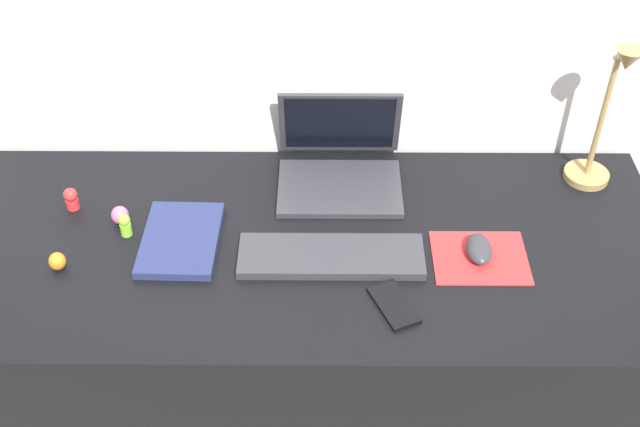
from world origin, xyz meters
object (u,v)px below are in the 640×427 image
object	(u,v)px
keyboard	(331,256)
toy_figurine_lime	(125,225)
cell_phone	(394,305)
mouse	(479,249)
toy_figurine_orange	(57,261)
desk_lamp	(605,121)
laptop	(340,159)
notebook_pad	(181,240)
toy_figurine_red	(71,198)
toy_figurine_pink	(120,215)

from	to	relation	value
keyboard	toy_figurine_lime	distance (m)	0.48
keyboard	cell_phone	world-z (taller)	keyboard
mouse	toy_figurine_orange	distance (m)	0.92
mouse	desk_lamp	bearing A→B (deg)	40.15
toy_figurine_orange	cell_phone	bearing A→B (deg)	-8.59
mouse	toy_figurine_orange	size ratio (longest dim) A/B	2.32
cell_phone	desk_lamp	xyz separation A→B (m)	(0.50, 0.41, 0.18)
laptop	mouse	bearing A→B (deg)	-43.08
desk_lamp	notebook_pad	xyz separation A→B (m)	(-0.97, -0.22, -0.18)
keyboard	toy_figurine_orange	distance (m)	0.60
desk_lamp	toy_figurine_red	bearing A→B (deg)	-175.38
notebook_pad	toy_figurine_lime	size ratio (longest dim) A/B	4.27
laptop	toy_figurine_pink	size ratio (longest dim) A/B	6.65
laptop	toy_figurine_red	size ratio (longest dim) A/B	5.31
cell_phone	notebook_pad	xyz separation A→B (m)	(-0.47, 0.19, 0.01)
laptop	cell_phone	size ratio (longest dim) A/B	2.34
laptop	toy_figurine_pink	bearing A→B (deg)	-160.67
cell_phone	desk_lamp	world-z (taller)	desk_lamp
toy_figurine_orange	toy_figurine_pink	distance (m)	0.19
laptop	toy_figurine_red	distance (m)	0.65
keyboard	desk_lamp	world-z (taller)	desk_lamp
desk_lamp	toy_figurine_orange	world-z (taller)	desk_lamp
cell_phone	notebook_pad	bearing A→B (deg)	133.92
toy_figurine_red	toy_figurine_pink	bearing A→B (deg)	-22.87
laptop	notebook_pad	size ratio (longest dim) A/B	1.25
toy_figurine_orange	desk_lamp	bearing A→B (deg)	13.88
laptop	cell_phone	xyz separation A→B (m)	(0.11, -0.44, -0.05)
mouse	toy_figurine_orange	xyz separation A→B (m)	(-0.92, -0.04, -0.00)
desk_lamp	toy_figurine_lime	bearing A→B (deg)	-170.05
keyboard	toy_figurine_red	xyz separation A→B (m)	(-0.61, 0.17, 0.02)
laptop	toy_figurine_pink	world-z (taller)	laptop
mouse	toy_figurine_lime	bearing A→B (deg)	175.24
cell_phone	toy_figurine_orange	size ratio (longest dim) A/B	3.09
notebook_pad	mouse	bearing A→B (deg)	-1.65
keyboard	toy_figurine_pink	world-z (taller)	toy_figurine_pink
toy_figurine_orange	toy_figurine_pink	bearing A→B (deg)	54.50
desk_lamp	cell_phone	bearing A→B (deg)	-140.65
desk_lamp	mouse	bearing A→B (deg)	-139.85
desk_lamp	toy_figurine_red	size ratio (longest dim) A/B	6.88
notebook_pad	toy_figurine_red	distance (m)	0.30
desk_lamp	toy_figurine_orange	bearing A→B (deg)	-166.12
cell_phone	desk_lamp	bearing A→B (deg)	15.28
toy_figurine_red	mouse	bearing A→B (deg)	-9.59
keyboard	toy_figurine_orange	bearing A→B (deg)	-177.05
laptop	notebook_pad	distance (m)	0.44
cell_phone	toy_figurine_red	size ratio (longest dim) A/B	2.26
cell_phone	toy_figurine_lime	world-z (taller)	toy_figurine_lime
toy_figurine_lime	keyboard	bearing A→B (deg)	-9.70
mouse	notebook_pad	bearing A→B (deg)	176.94
cell_phone	desk_lamp	size ratio (longest dim) A/B	0.33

